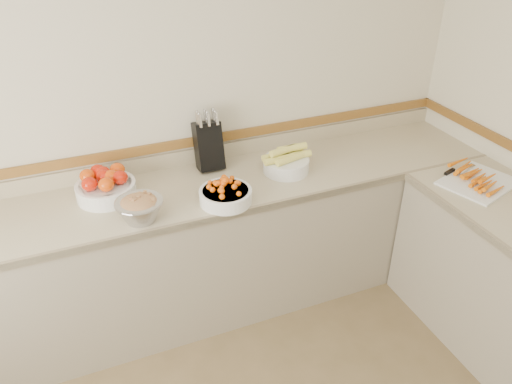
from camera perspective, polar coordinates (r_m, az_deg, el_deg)
name	(u,v)px	position (r m, az deg, el deg)	size (l,w,h in m)	color
back_wall	(160,108)	(3.04, -10.97, 9.43)	(4.00, 4.00, 0.00)	beige
counter_back	(185,252)	(3.18, -8.15, -6.86)	(4.00, 0.65, 1.08)	#BDAE89
knife_block	(208,144)	(3.11, -5.46, 5.43)	(0.16, 0.20, 0.39)	black
tomato_bowl	(106,185)	(2.94, -16.82, 0.73)	(0.34, 0.34, 0.17)	white
cherry_tomato_bowl	(226,194)	(2.78, -3.48, -0.19)	(0.30, 0.30, 0.16)	white
corn_bowl	(286,162)	(3.09, 3.46, 3.45)	(0.32, 0.29, 0.17)	white
rhubarb_bowl	(140,208)	(2.68, -13.16, -1.81)	(0.26, 0.26, 0.15)	#B2B2BA
cutting_board	(477,179)	(3.27, 23.95, 1.34)	(0.51, 0.45, 0.06)	white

